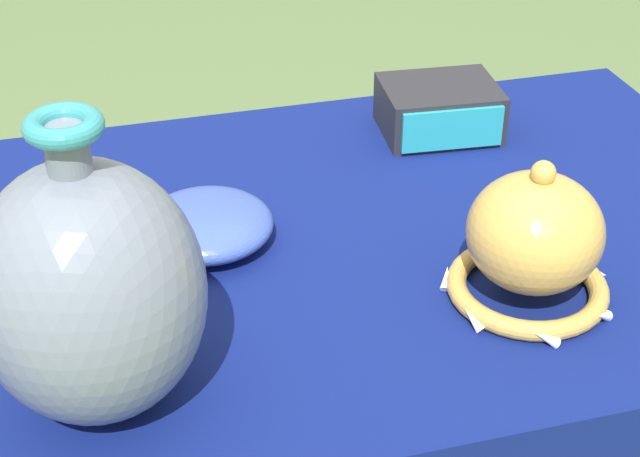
{
  "coord_description": "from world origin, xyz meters",
  "views": [
    {
      "loc": [
        -0.18,
        -0.94,
        1.34
      ],
      "look_at": [
        0.04,
        -0.15,
        0.81
      ],
      "focal_mm": 55.0,
      "sensor_mm": 36.0,
      "label": 1
    }
  ],
  "objects_px": {
    "mosaic_tile_box": "(439,109)",
    "vase_tall_bulbous": "(90,291)",
    "vase_dome_bell": "(533,244)",
    "bowl_shallow_cobalt": "(207,224)"
  },
  "relations": [
    {
      "from": "mosaic_tile_box",
      "to": "vase_tall_bulbous",
      "type": "bearing_deg",
      "value": -134.53
    },
    {
      "from": "vase_tall_bulbous",
      "to": "vase_dome_bell",
      "type": "xyz_separation_m",
      "value": [
        0.46,
        0.05,
        -0.06
      ]
    },
    {
      "from": "vase_dome_bell",
      "to": "mosaic_tile_box",
      "type": "relative_size",
      "value": 1.12
    },
    {
      "from": "vase_tall_bulbous",
      "to": "mosaic_tile_box",
      "type": "bearing_deg",
      "value": 40.93
    },
    {
      "from": "vase_tall_bulbous",
      "to": "mosaic_tile_box",
      "type": "relative_size",
      "value": 1.77
    },
    {
      "from": "mosaic_tile_box",
      "to": "bowl_shallow_cobalt",
      "type": "height_order",
      "value": "mosaic_tile_box"
    },
    {
      "from": "vase_tall_bulbous",
      "to": "vase_dome_bell",
      "type": "height_order",
      "value": "vase_tall_bulbous"
    },
    {
      "from": "vase_tall_bulbous",
      "to": "vase_dome_bell",
      "type": "bearing_deg",
      "value": 5.88
    },
    {
      "from": "vase_dome_bell",
      "to": "bowl_shallow_cobalt",
      "type": "xyz_separation_m",
      "value": [
        -0.32,
        0.19,
        -0.04
      ]
    },
    {
      "from": "vase_tall_bulbous",
      "to": "vase_dome_bell",
      "type": "distance_m",
      "value": 0.47
    }
  ]
}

